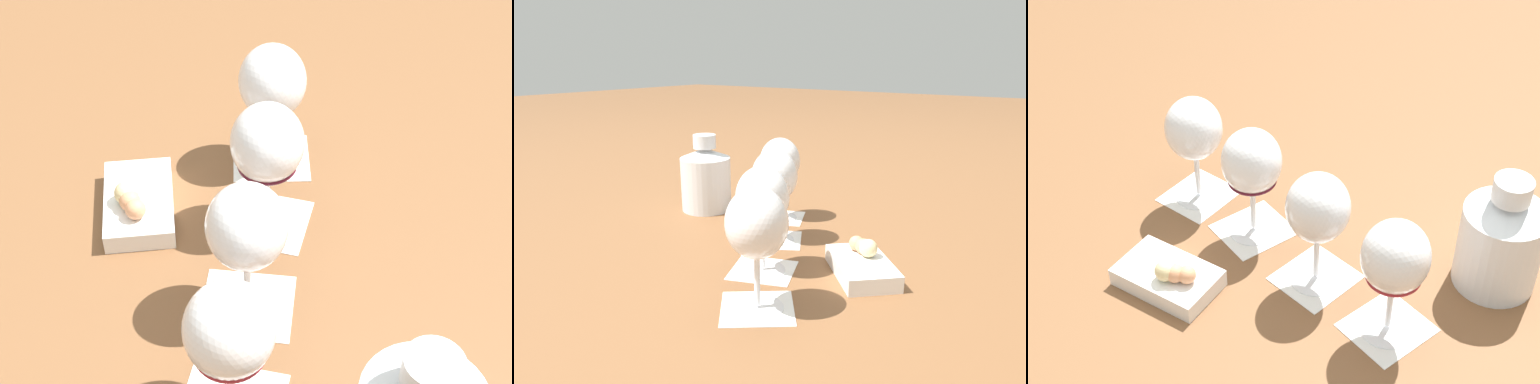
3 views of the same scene
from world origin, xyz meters
TOP-DOWN VIEW (x-y plane):
  - ground_plane at (0.00, 0.00)m, footprint 8.00×8.00m
  - tasting_card_1 at (-0.06, -0.03)m, footprint 0.13×0.14m
  - tasting_card_2 at (0.06, 0.03)m, footprint 0.13×0.13m
  - tasting_card_3 at (0.16, 0.09)m, footprint 0.14×0.14m
  - wine_glass_0 at (-0.17, -0.10)m, footprint 0.09×0.09m
  - wine_glass_1 at (-0.06, -0.03)m, footprint 0.09×0.09m
  - wine_glass_2 at (0.06, 0.03)m, footprint 0.09×0.09m
  - wine_glass_3 at (0.16, 0.09)m, footprint 0.09×0.09m
  - snack_dish at (-0.02, 0.17)m, footprint 0.16×0.16m

SIDE VIEW (x-z plane):
  - ground_plane at x=0.00m, z-range 0.00..0.00m
  - tasting_card_1 at x=-0.06m, z-range 0.00..0.00m
  - tasting_card_2 at x=0.06m, z-range 0.00..0.00m
  - tasting_card_3 at x=0.16m, z-range 0.00..0.00m
  - snack_dish at x=-0.02m, z-range -0.01..0.05m
  - wine_glass_1 at x=-0.06m, z-range 0.03..0.21m
  - wine_glass_3 at x=0.16m, z-range 0.03..0.21m
  - wine_glass_0 at x=-0.17m, z-range 0.03..0.21m
  - wine_glass_2 at x=0.06m, z-range 0.03..0.21m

